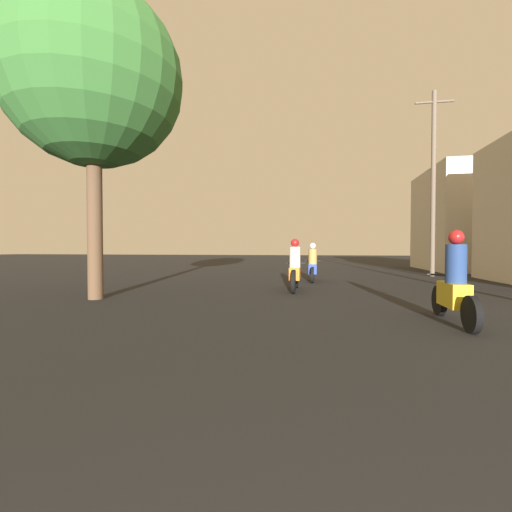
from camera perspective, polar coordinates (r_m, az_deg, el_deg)
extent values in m
cylinder|color=black|center=(7.35, 28.22, -6.56)|extent=(0.10, 0.56, 0.56)
cylinder|color=black|center=(6.08, 32.29, -8.24)|extent=(0.10, 0.56, 0.56)
cube|color=gold|center=(6.68, 30.08, -5.60)|extent=(0.30, 0.75, 0.41)
cylinder|color=black|center=(7.07, 28.87, -2.74)|extent=(0.60, 0.04, 0.04)
cylinder|color=navy|center=(6.57, 30.36, -1.13)|extent=(0.32, 0.32, 0.64)
sphere|color=#A51919|center=(6.56, 30.41, 2.72)|extent=(0.24, 0.24, 0.24)
cylinder|color=black|center=(10.95, 6.75, -3.56)|extent=(0.10, 0.67, 0.67)
cylinder|color=black|center=(9.59, 6.28, -4.26)|extent=(0.10, 0.67, 0.67)
cube|color=orange|center=(10.25, 6.53, -2.87)|extent=(0.30, 0.90, 0.36)
cylinder|color=black|center=(10.68, 6.68, -1.19)|extent=(0.60, 0.04, 0.04)
cylinder|color=silver|center=(10.14, 6.51, -0.19)|extent=(0.32, 0.32, 0.60)
sphere|color=#A51919|center=(10.14, 6.51, 2.19)|extent=(0.24, 0.24, 0.24)
cylinder|color=black|center=(13.85, 9.46, -2.71)|extent=(0.10, 0.58, 0.58)
cylinder|color=black|center=(12.54, 9.39, -3.14)|extent=(0.10, 0.58, 0.58)
cube|color=#1E389E|center=(13.19, 9.43, -2.11)|extent=(0.30, 0.85, 0.37)
cylinder|color=black|center=(13.60, 9.45, -0.81)|extent=(0.60, 0.04, 0.04)
cylinder|color=#B28E47|center=(13.08, 9.43, -0.10)|extent=(0.32, 0.32, 0.56)
sphere|color=silver|center=(13.08, 9.44, 1.67)|extent=(0.24, 0.24, 0.24)
cube|color=beige|center=(23.33, 33.47, 5.06)|extent=(5.98, 6.34, 5.74)
cylinder|color=#6B5B4C|center=(17.46, 27.45, 10.60)|extent=(0.20, 0.20, 8.24)
cylinder|color=#6B5B4C|center=(18.40, 27.58, 21.79)|extent=(1.60, 0.10, 0.10)
cylinder|color=brown|center=(9.39, -25.27, 5.45)|extent=(0.36, 0.36, 3.93)
sphere|color=#387533|center=(10.25, -25.49, 25.20)|extent=(4.31, 4.31, 4.31)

